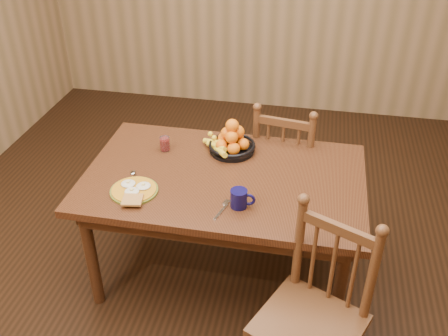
% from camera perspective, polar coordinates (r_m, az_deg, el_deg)
% --- Properties ---
extents(room, '(4.52, 5.02, 2.72)m').
position_cam_1_polar(room, '(2.58, 0.00, 10.28)').
color(room, black).
rests_on(room, ground).
extents(dining_table, '(1.60, 1.00, 0.75)m').
position_cam_1_polar(dining_table, '(2.92, 0.00, -2.22)').
color(dining_table, black).
rests_on(dining_table, ground).
extents(chair_far, '(0.49, 0.48, 0.96)m').
position_cam_1_polar(chair_far, '(3.49, 7.02, 0.20)').
color(chair_far, '#482515').
rests_on(chair_far, ground).
extents(chair_near, '(0.59, 0.58, 1.00)m').
position_cam_1_polar(chair_near, '(2.48, 10.20, -16.34)').
color(chair_near, '#482515').
rests_on(chair_near, ground).
extents(breakfast_plate, '(0.26, 0.29, 0.04)m').
position_cam_1_polar(breakfast_plate, '(2.77, -10.25, -2.53)').
color(breakfast_plate, '#59601E').
rests_on(breakfast_plate, dining_table).
extents(fork, '(0.06, 0.18, 0.00)m').
position_cam_1_polar(fork, '(2.61, -0.15, -4.65)').
color(fork, silver).
rests_on(fork, dining_table).
extents(spoon, '(0.04, 0.16, 0.01)m').
position_cam_1_polar(spoon, '(2.91, -10.45, -0.77)').
color(spoon, silver).
rests_on(spoon, dining_table).
extents(coffee_mug, '(0.13, 0.09, 0.10)m').
position_cam_1_polar(coffee_mug, '(2.60, 1.80, -3.50)').
color(coffee_mug, '#0C0A37').
rests_on(coffee_mug, dining_table).
extents(juice_glass, '(0.06, 0.06, 0.09)m').
position_cam_1_polar(juice_glass, '(3.10, -6.77, 2.73)').
color(juice_glass, silver).
rests_on(juice_glass, dining_table).
extents(fruit_bowl, '(0.32, 0.32, 0.22)m').
position_cam_1_polar(fruit_bowl, '(3.06, 0.80, 2.96)').
color(fruit_bowl, black).
rests_on(fruit_bowl, dining_table).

